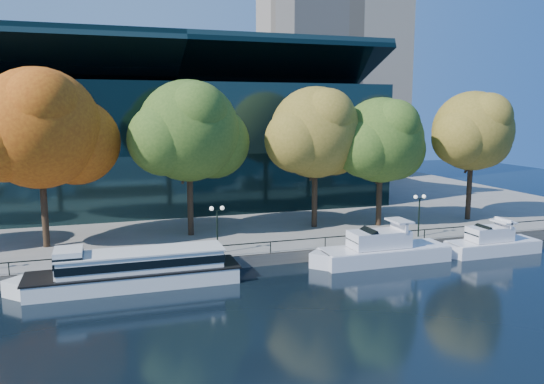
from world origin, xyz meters
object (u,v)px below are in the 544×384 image
object	(u,v)px
tree_2	(191,133)
tree_5	(474,133)
tree_3	(317,134)
tree_4	(383,142)
cruiser_near	(379,250)
tour_boat	(129,269)
lamp_2	(419,206)
tree_1	(42,131)
lamp_1	(217,219)
cruiser_far	(489,243)

from	to	relation	value
tree_2	tree_5	distance (m)	30.35
tree_3	tree_4	bearing A→B (deg)	-11.53
cruiser_near	tour_boat	bearing A→B (deg)	179.54
tree_5	lamp_2	distance (m)	13.08
tree_4	tree_5	distance (m)	10.97
tree_1	tree_5	world-z (taller)	tree_1
cruiser_near	lamp_1	world-z (taller)	lamp_1
tree_2	lamp_1	world-z (taller)	tree_2
tour_boat	tree_4	world-z (taller)	tree_4
cruiser_far	tree_4	size ratio (longest dim) A/B	0.74
tree_1	tree_4	world-z (taller)	tree_1
tree_4	tree_5	world-z (taller)	tree_5
tree_2	lamp_1	xyz separation A→B (m)	(0.86, -7.25, -6.80)
tree_5	lamp_1	size ratio (longest dim) A/B	3.46
cruiser_near	tree_1	world-z (taller)	tree_1
cruiser_near	tree_3	xyz separation A→B (m)	(-1.44, 10.55, 9.36)
cruiser_near	tree_5	xyz separation A→B (m)	(16.16, 8.97, 9.37)
tree_2	tree_5	size ratio (longest dim) A/B	1.06
cruiser_near	lamp_1	distance (m)	14.05
tree_2	lamp_1	bearing A→B (deg)	-83.26
cruiser_near	cruiser_far	size ratio (longest dim) A/B	1.28
tree_1	lamp_2	size ratio (longest dim) A/B	3.86
tree_3	tree_4	xyz separation A→B (m)	(6.66, -1.36, -0.80)
tree_5	tour_boat	bearing A→B (deg)	-166.54
cruiser_near	tree_5	world-z (taller)	tree_5
tree_2	tree_3	xyz separation A→B (m)	(12.69, -0.31, -0.30)
tree_1	tree_3	distance (m)	25.51
cruiser_far	lamp_1	world-z (taller)	lamp_1
tree_4	tree_5	size ratio (longest dim) A/B	0.95
tree_4	lamp_2	xyz separation A→B (m)	(0.95, -5.58, -5.70)
tree_1	tree_4	distance (m)	32.21
cruiser_near	tree_2	xyz separation A→B (m)	(-14.13, 10.86, 9.66)
cruiser_far	tree_2	xyz separation A→B (m)	(-25.03, 11.38, 9.78)
tour_boat	tree_1	world-z (taller)	tree_1
cruiser_far	lamp_1	size ratio (longest dim) A/B	2.41
tree_4	lamp_2	size ratio (longest dim) A/B	3.28
cruiser_near	tree_5	size ratio (longest dim) A/B	0.89
tree_1	tree_3	size ratio (longest dim) A/B	1.09
cruiser_near	cruiser_far	bearing A→B (deg)	-2.76
cruiser_near	cruiser_far	distance (m)	10.92
tree_2	tree_3	world-z (taller)	tree_2
tree_2	cruiser_far	bearing A→B (deg)	-24.45
tour_boat	tree_3	xyz separation A→B (m)	(19.18, 10.38, 9.13)
tour_boat	tree_1	xyz separation A→B (m)	(-6.32, 10.11, 9.82)
cruiser_far	tree_5	xyz separation A→B (m)	(5.26, 9.50, 9.49)
cruiser_far	tree_5	distance (m)	14.42
tour_boat	tree_2	distance (m)	15.67
cruiser_far	lamp_2	distance (m)	6.96
cruiser_near	tree_5	bearing A→B (deg)	29.04
cruiser_near	tree_1	size ratio (longest dim) A/B	0.80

